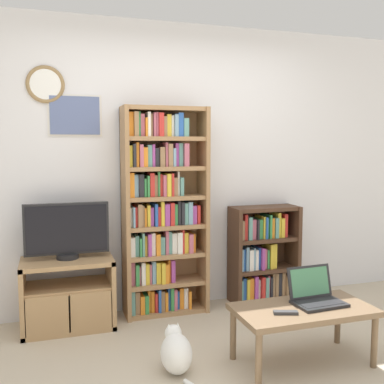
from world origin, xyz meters
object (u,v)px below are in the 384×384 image
at_px(television, 67,231).
at_px(remote_near_laptop, 286,313).
at_px(laptop, 315,294).
at_px(coffee_table, 303,314).
at_px(cat, 176,352).
at_px(bookshelf_tall, 161,212).
at_px(tv_stand, 68,293).
at_px(bookshelf_short, 261,256).

bearing_deg(television, remote_near_laptop, -43.02).
distance_m(laptop, remote_near_laptop, 0.33).
distance_m(coffee_table, remote_near_laptop, 0.20).
xyz_separation_m(coffee_table, remote_near_laptop, (-0.18, -0.08, 0.06)).
distance_m(television, cat, 1.37).
xyz_separation_m(bookshelf_tall, laptop, (0.82, -1.18, -0.46)).
bearing_deg(tv_stand, coffee_table, -36.68).
bearing_deg(coffee_table, tv_stand, 143.32).
xyz_separation_m(laptop, cat, (-0.99, 0.09, -0.32)).
height_order(bookshelf_tall, remote_near_laptop, bookshelf_tall).
height_order(remote_near_laptop, cat, remote_near_laptop).
relative_size(tv_stand, coffee_table, 0.78).
xyz_separation_m(tv_stand, cat, (0.64, -0.98, -0.15)).
distance_m(television, laptop, 2.00).
bearing_deg(coffee_table, bookshelf_short, 76.61).
xyz_separation_m(television, cat, (0.64, -1.02, -0.67)).
bearing_deg(tv_stand, remote_near_laptop, -42.03).
distance_m(bookshelf_short, laptop, 1.20).
bearing_deg(bookshelf_short, remote_near_laptop, -109.81).
distance_m(bookshelf_short, coffee_table, 1.28).
relative_size(television, remote_near_laptop, 4.08).
bearing_deg(laptop, bookshelf_tall, 121.83).
relative_size(television, laptop, 1.87).
relative_size(television, bookshelf_short, 0.73).
xyz_separation_m(bookshelf_tall, bookshelf_short, (0.99, 0.01, -0.47)).
bearing_deg(laptop, bookshelf_short, 79.02).
bearing_deg(laptop, television, 142.85).
bearing_deg(coffee_table, television, 142.32).
relative_size(bookshelf_tall, laptop, 5.09).
bearing_deg(remote_near_laptop, laptop, 131.06).
bearing_deg(bookshelf_tall, remote_near_laptop, -68.54).
bearing_deg(remote_near_laptop, television, -114.52).
distance_m(television, coffee_table, 1.96).
distance_m(tv_stand, remote_near_laptop, 1.80).
bearing_deg(television, tv_stand, -98.97).
relative_size(bookshelf_tall, coffee_table, 1.93).
xyz_separation_m(bookshelf_tall, remote_near_laptop, (0.51, -1.31, -0.51)).
bearing_deg(cat, tv_stand, 123.05).
bearing_deg(bookshelf_short, tv_stand, -176.40).
bearing_deg(bookshelf_tall, television, -174.97).
distance_m(tv_stand, coffee_table, 1.89).
distance_m(tv_stand, laptop, 1.97).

